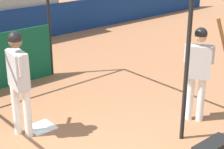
# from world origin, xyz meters

# --- Properties ---
(home_plate) EXTENTS (0.44, 0.44, 0.02)m
(home_plate) POSITION_xyz_m (0.43, 2.02, 0.01)
(home_plate) COLOR white
(home_plate) RESTS_ON ground
(player_batter) EXTENTS (0.55, 0.95, 1.99)m
(player_batter) POSITION_xyz_m (0.08, 2.03, 1.12)
(player_batter) COLOR white
(player_batter) RESTS_ON ground
(player_waiting) EXTENTS (0.67, 0.62, 2.01)m
(player_waiting) POSITION_xyz_m (2.76, 0.42, 1.06)
(player_waiting) COLOR white
(player_waiting) RESTS_ON ground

